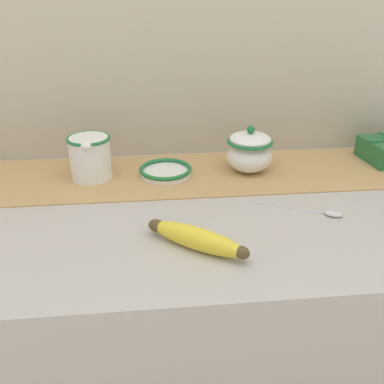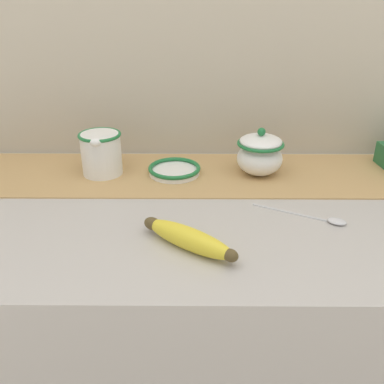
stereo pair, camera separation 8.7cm
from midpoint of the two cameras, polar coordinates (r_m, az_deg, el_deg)
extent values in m
cube|color=#B7B2AD|center=(1.21, -0.88, -21.29)|extent=(1.36, 0.63, 0.91)
cube|color=#B7AD99|center=(1.16, -2.73, 19.02)|extent=(2.16, 0.04, 2.40)
cube|color=tan|center=(1.08, -1.86, 2.42)|extent=(1.25, 0.27, 0.00)
cylinder|color=white|center=(1.07, -15.68, 4.38)|extent=(0.10, 0.10, 0.10)
torus|color=#1E7038|center=(1.05, -16.00, 6.85)|extent=(0.10, 0.10, 0.01)
torus|color=white|center=(1.12, -15.29, 5.92)|extent=(0.05, 0.01, 0.05)
ellipsoid|color=white|center=(1.01, -16.36, 5.84)|extent=(0.03, 0.02, 0.02)
ellipsoid|color=white|center=(1.08, 5.36, 4.76)|extent=(0.11, 0.11, 0.08)
torus|color=#1E7038|center=(1.06, 5.44, 6.69)|extent=(0.11, 0.11, 0.01)
ellipsoid|color=white|center=(1.06, 5.46, 7.01)|extent=(0.10, 0.10, 0.03)
sphere|color=#1E7038|center=(1.05, 5.51, 8.25)|extent=(0.02, 0.02, 0.02)
cylinder|color=white|center=(1.07, -5.88, 2.52)|extent=(0.13, 0.13, 0.01)
torus|color=#1E7038|center=(1.07, -5.90, 3.01)|extent=(0.13, 0.13, 0.01)
ellipsoid|color=yellow|center=(0.77, -2.54, -6.32)|extent=(0.18, 0.15, 0.04)
ellipsoid|color=brown|center=(0.82, -7.73, -4.59)|extent=(0.04, 0.04, 0.02)
ellipsoid|color=brown|center=(0.74, 3.26, -8.18)|extent=(0.04, 0.04, 0.02)
cube|color=silver|center=(0.93, 9.80, -2.07)|extent=(0.14, 0.08, 0.00)
ellipsoid|color=silver|center=(0.92, 15.81, -2.84)|extent=(0.05, 0.04, 0.01)
camera|label=1|loc=(0.04, -92.86, -1.41)|focal=40.00mm
camera|label=2|loc=(0.04, 87.14, 1.41)|focal=40.00mm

